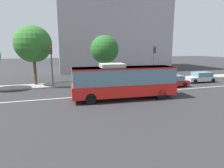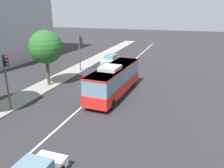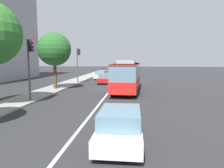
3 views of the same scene
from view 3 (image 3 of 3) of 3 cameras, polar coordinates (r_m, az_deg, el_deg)
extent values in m
plane|color=#28282B|center=(24.84, -0.24, -1.41)|extent=(160.00, 160.00, 0.00)
cube|color=gray|center=(26.46, -15.05, -0.98)|extent=(80.00, 2.85, 0.14)
cube|color=silver|center=(24.84, -0.24, -1.39)|extent=(76.00, 0.16, 0.01)
cube|color=red|center=(23.05, 4.16, 0.38)|extent=(10.13, 3.07, 1.10)
cube|color=slate|center=(22.94, 4.19, 3.70)|extent=(9.92, 2.98, 1.58)
cube|color=red|center=(22.91, 4.20, 5.52)|extent=(10.02, 3.03, 0.12)
cube|color=#B2B2B2|center=(21.71, 3.92, 6.08)|extent=(2.30, 1.92, 0.36)
cylinder|color=black|center=(26.58, 2.46, 0.21)|extent=(1.02, 0.36, 1.00)
cylinder|color=black|center=(26.41, 7.21, 0.12)|extent=(1.02, 0.36, 1.00)
cylinder|color=black|center=(19.91, 0.09, -2.00)|extent=(1.02, 0.36, 1.00)
cylinder|color=black|center=(19.67, 6.43, -2.15)|extent=(1.02, 0.36, 1.00)
cube|color=#B21919|center=(31.02, -1.94, 1.20)|extent=(4.52, 1.84, 0.60)
cube|color=slate|center=(31.21, -1.88, 2.38)|extent=(2.53, 1.68, 0.64)
cylinder|color=black|center=(29.46, -0.78, 0.51)|extent=(0.64, 0.23, 0.64)
cylinder|color=black|center=(29.68, -3.85, 0.54)|extent=(0.64, 0.23, 0.64)
cylinder|color=black|center=(32.43, -0.19, 1.09)|extent=(0.64, 0.23, 0.64)
cylinder|color=black|center=(32.63, -2.98, 1.12)|extent=(0.64, 0.23, 0.64)
cube|color=white|center=(9.20, 2.33, -12.36)|extent=(4.51, 1.82, 0.60)
cube|color=slate|center=(8.78, 2.23, -9.07)|extent=(2.53, 1.66, 0.64)
cylinder|color=black|center=(10.76, -1.43, -10.63)|extent=(0.64, 0.22, 0.64)
cylinder|color=black|center=(10.67, 7.27, -10.84)|extent=(0.64, 0.22, 0.64)
cylinder|color=black|center=(7.98, -4.48, -17.03)|extent=(0.64, 0.22, 0.64)
cylinder|color=black|center=(7.86, 7.62, -17.46)|extent=(0.64, 0.22, 0.64)
cube|color=#B7BABF|center=(37.31, -3.18, 2.14)|extent=(4.54, 1.91, 0.60)
cube|color=slate|center=(37.51, -3.12, 3.12)|extent=(2.56, 1.72, 0.64)
cylinder|color=black|center=(35.72, -2.37, 1.61)|extent=(0.65, 0.24, 0.64)
cylinder|color=black|center=(36.03, -4.87, 1.64)|extent=(0.65, 0.24, 0.64)
cylinder|color=black|center=(38.66, -1.60, 2.01)|extent=(0.65, 0.24, 0.64)
cylinder|color=black|center=(38.95, -3.93, 2.03)|extent=(0.65, 0.24, 0.64)
cylinder|color=#47474C|center=(31.49, -9.54, 4.98)|extent=(0.16, 0.16, 5.20)
cube|color=black|center=(31.42, -9.12, 8.73)|extent=(0.32, 0.28, 0.96)
sphere|color=red|center=(31.39, -8.86, 9.32)|extent=(0.22, 0.22, 0.22)
sphere|color=#2D2D2D|center=(31.38, -8.85, 8.74)|extent=(0.22, 0.22, 0.22)
sphere|color=#2D2D2D|center=(31.37, -8.84, 8.15)|extent=(0.22, 0.22, 0.22)
cylinder|color=#47474C|center=(18.45, -21.90, 3.38)|extent=(0.16, 0.16, 5.20)
cube|color=black|center=(18.31, -21.45, 9.80)|extent=(0.34, 0.31, 0.96)
sphere|color=red|center=(18.25, -21.09, 10.83)|extent=(0.22, 0.22, 0.22)
sphere|color=#2D2D2D|center=(18.23, -21.04, 9.83)|extent=(0.22, 0.22, 0.22)
sphere|color=#2D2D2D|center=(18.21, -21.00, 8.83)|extent=(0.22, 0.22, 0.22)
cylinder|color=#4C3823|center=(25.04, -15.39, 2.18)|extent=(0.36, 0.36, 3.27)
sphere|color=#235B23|center=(24.99, -15.62, 9.22)|extent=(3.82, 3.82, 3.82)
cube|color=slate|center=(49.98, -27.95, 4.36)|extent=(0.46, 14.92, 1.50)
cube|color=slate|center=(49.99, -28.16, 8.25)|extent=(0.46, 14.92, 1.50)
cube|color=slate|center=(50.24, -28.38, 12.12)|extent=(0.46, 14.92, 1.50)
camera|label=1|loc=(22.97, 50.68, 7.70)|focal=30.20mm
camera|label=2|loc=(8.27, 88.75, 40.15)|focal=35.84mm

